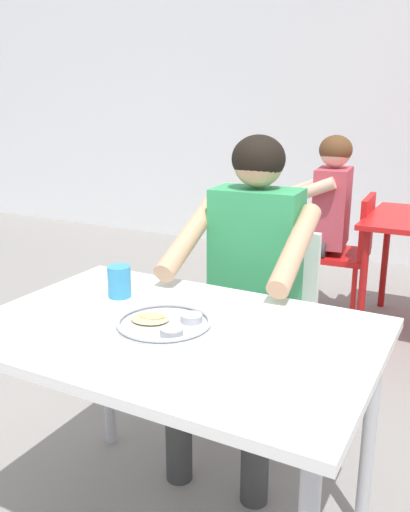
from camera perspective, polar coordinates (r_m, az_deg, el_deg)
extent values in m
cube|color=white|center=(4.99, 19.23, 18.77)|extent=(12.00, 0.12, 3.40)
cube|color=white|center=(1.59, -3.40, -8.08)|extent=(1.16, 0.78, 0.03)
cylinder|color=#B2B2B7|center=(2.27, -10.31, -11.12)|extent=(0.04, 0.04, 0.72)
cylinder|color=#B2B2B7|center=(1.88, 16.94, -17.70)|extent=(0.04, 0.04, 0.72)
cylinder|color=#B7BABF|center=(1.59, -4.42, -7.30)|extent=(0.28, 0.28, 0.01)
torus|color=#B7BABF|center=(1.59, -4.43, -6.94)|extent=(0.28, 0.28, 0.01)
cylinder|color=#B2B5BA|center=(1.51, -3.54, -8.01)|extent=(0.07, 0.07, 0.02)
cylinder|color=#9E4714|center=(1.51, -3.55, -7.85)|extent=(0.06, 0.06, 0.01)
cylinder|color=#B2B5BA|center=(1.60, -1.43, -6.58)|extent=(0.07, 0.07, 0.02)
cylinder|color=maroon|center=(1.60, -1.44, -6.44)|extent=(0.06, 0.06, 0.01)
ellipsoid|color=#DBB77A|center=(1.61, -5.91, -6.67)|extent=(0.13, 0.12, 0.01)
ellipsoid|color=tan|center=(1.62, -5.64, -6.27)|extent=(0.09, 0.07, 0.01)
cylinder|color=#338CBF|center=(1.82, -9.05, -2.69)|extent=(0.08, 0.08, 0.11)
cylinder|color=#593319|center=(1.81, -9.09, -1.74)|extent=(0.07, 0.07, 0.02)
cube|color=silver|center=(2.31, 5.67, -7.99)|extent=(0.45, 0.41, 0.04)
cube|color=silver|center=(2.39, 7.16, -1.72)|extent=(0.41, 0.06, 0.39)
cylinder|color=silver|center=(2.24, 8.59, -15.59)|extent=(0.03, 0.03, 0.43)
cylinder|color=silver|center=(2.34, 0.11, -13.93)|extent=(0.03, 0.03, 0.43)
cylinder|color=silver|center=(2.50, 10.53, -12.15)|extent=(0.03, 0.03, 0.43)
cylinder|color=silver|center=(2.59, 2.90, -10.85)|extent=(0.03, 0.03, 0.43)
cylinder|color=#373737|center=(2.00, 5.35, -19.18)|extent=(0.10, 0.10, 0.47)
cylinder|color=#373737|center=(2.03, 7.41, -9.77)|extent=(0.15, 0.41, 0.12)
cylinder|color=#373737|center=(2.10, -2.80, -17.31)|extent=(0.10, 0.10, 0.47)
cylinder|color=#373737|center=(2.12, -0.45, -8.41)|extent=(0.15, 0.41, 0.12)
cube|color=#339959|center=(2.15, 5.40, -0.26)|extent=(0.35, 0.22, 0.56)
cylinder|color=tan|center=(1.90, 9.59, 0.88)|extent=(0.11, 0.46, 0.25)
cylinder|color=tan|center=(2.03, -1.65, 2.12)|extent=(0.11, 0.46, 0.25)
sphere|color=tan|center=(2.08, 5.67, 9.81)|extent=(0.19, 0.19, 0.19)
ellipsoid|color=black|center=(2.08, 5.68, 10.20)|extent=(0.21, 0.20, 0.18)
cylinder|color=#A31414|center=(3.25, 16.31, -3.28)|extent=(0.04, 0.04, 0.70)
cylinder|color=#A31414|center=(3.91, 18.50, -0.25)|extent=(0.04, 0.04, 0.70)
cube|color=red|center=(3.60, 13.70, 0.13)|extent=(0.41, 0.43, 0.04)
cube|color=red|center=(3.52, 16.74, 3.03)|extent=(0.06, 0.39, 0.38)
cylinder|color=red|center=(3.54, 10.53, -3.74)|extent=(0.03, 0.03, 0.41)
cylinder|color=red|center=(3.84, 11.73, -2.22)|extent=(0.03, 0.03, 0.41)
cylinder|color=red|center=(3.49, 15.39, -4.37)|extent=(0.03, 0.03, 0.41)
cylinder|color=red|center=(3.80, 16.21, -2.77)|extent=(0.03, 0.03, 0.41)
cylinder|color=#333333|center=(3.61, 6.12, -2.86)|extent=(0.10, 0.10, 0.45)
cylinder|color=#333333|center=(3.49, 9.42, 0.90)|extent=(0.41, 0.17, 0.12)
cylinder|color=#333333|center=(3.88, 7.29, -1.52)|extent=(0.10, 0.10, 0.45)
cylinder|color=#333333|center=(3.77, 10.38, 2.00)|extent=(0.41, 0.17, 0.12)
cube|color=#B23F4C|center=(3.55, 13.28, 5.04)|extent=(0.24, 0.36, 0.50)
cylinder|color=beige|center=(3.36, 9.82, 6.37)|extent=(0.46, 0.13, 0.25)
cylinder|color=beige|center=(3.76, 11.11, 7.30)|extent=(0.46, 0.13, 0.25)
sphere|color=beige|center=(3.50, 13.65, 10.64)|extent=(0.19, 0.19, 0.19)
ellipsoid|color=brown|center=(3.50, 13.66, 10.87)|extent=(0.21, 0.20, 0.18)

